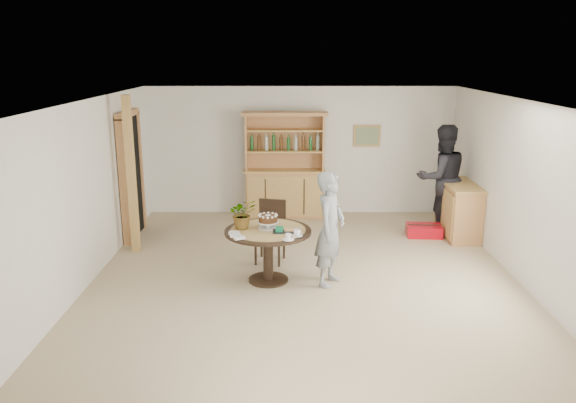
{
  "coord_description": "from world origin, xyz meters",
  "views": [
    {
      "loc": [
        -0.23,
        -7.41,
        3.11
      ],
      "look_at": [
        -0.24,
        0.36,
        1.05
      ],
      "focal_mm": 35.0,
      "sensor_mm": 36.0,
      "label": 1
    }
  ],
  "objects_px": {
    "adult_person": "(442,178)",
    "hutch": "(285,182)",
    "dining_table": "(268,240)",
    "dining_chair": "(271,227)",
    "red_suitcase": "(424,231)",
    "sideboard": "(459,210)",
    "teen_boy": "(330,229)"
  },
  "relations": [
    {
      "from": "dining_chair",
      "to": "red_suitcase",
      "type": "xyz_separation_m",
      "value": [
        2.64,
        1.17,
        -0.43
      ]
    },
    {
      "from": "hutch",
      "to": "red_suitcase",
      "type": "xyz_separation_m",
      "value": [
        2.45,
        -1.28,
        -0.59
      ]
    },
    {
      "from": "red_suitcase",
      "to": "sideboard",
      "type": "bearing_deg",
      "value": 8.01
    },
    {
      "from": "dining_chair",
      "to": "adult_person",
      "type": "distance_m",
      "value": 3.4
    },
    {
      "from": "hutch",
      "to": "sideboard",
      "type": "distance_m",
      "value": 3.29
    },
    {
      "from": "hutch",
      "to": "dining_chair",
      "type": "bearing_deg",
      "value": -94.59
    },
    {
      "from": "hutch",
      "to": "teen_boy",
      "type": "bearing_deg",
      "value": -79.32
    },
    {
      "from": "dining_table",
      "to": "dining_chair",
      "type": "distance_m",
      "value": 0.83
    },
    {
      "from": "dining_table",
      "to": "sideboard",
      "type": "bearing_deg",
      "value": 32.07
    },
    {
      "from": "sideboard",
      "to": "dining_chair",
      "type": "relative_size",
      "value": 1.33
    },
    {
      "from": "dining_chair",
      "to": "red_suitcase",
      "type": "bearing_deg",
      "value": 35.42
    },
    {
      "from": "adult_person",
      "to": "red_suitcase",
      "type": "height_order",
      "value": "adult_person"
    },
    {
      "from": "hutch",
      "to": "sideboard",
      "type": "relative_size",
      "value": 1.62
    },
    {
      "from": "adult_person",
      "to": "red_suitcase",
      "type": "xyz_separation_m",
      "value": [
        -0.35,
        -0.39,
        -0.86
      ]
    },
    {
      "from": "dining_chair",
      "to": "teen_boy",
      "type": "bearing_deg",
      "value": -36.51
    },
    {
      "from": "red_suitcase",
      "to": "dining_chair",
      "type": "bearing_deg",
      "value": -151.96
    },
    {
      "from": "hutch",
      "to": "teen_boy",
      "type": "xyz_separation_m",
      "value": [
        0.64,
        -3.38,
        0.11
      ]
    },
    {
      "from": "dining_table",
      "to": "teen_boy",
      "type": "bearing_deg",
      "value": -6.71
    },
    {
      "from": "sideboard",
      "to": "red_suitcase",
      "type": "distance_m",
      "value": 0.7
    },
    {
      "from": "adult_person",
      "to": "hutch",
      "type": "bearing_deg",
      "value": -30.83
    },
    {
      "from": "adult_person",
      "to": "dining_table",
      "type": "bearing_deg",
      "value": 25.25
    },
    {
      "from": "sideboard",
      "to": "hutch",
      "type": "bearing_deg",
      "value": 157.79
    },
    {
      "from": "dining_table",
      "to": "dining_chair",
      "type": "height_order",
      "value": "dining_chair"
    },
    {
      "from": "red_suitcase",
      "to": "adult_person",
      "type": "bearing_deg",
      "value": 51.95
    },
    {
      "from": "sideboard",
      "to": "teen_boy",
      "type": "bearing_deg",
      "value": -138.33
    },
    {
      "from": "dining_table",
      "to": "adult_person",
      "type": "height_order",
      "value": "adult_person"
    },
    {
      "from": "sideboard",
      "to": "adult_person",
      "type": "height_order",
      "value": "adult_person"
    },
    {
      "from": "sideboard",
      "to": "red_suitcase",
      "type": "xyz_separation_m",
      "value": [
        -0.59,
        -0.04,
        -0.37
      ]
    },
    {
      "from": "dining_table",
      "to": "adult_person",
      "type": "distance_m",
      "value": 3.86
    },
    {
      "from": "dining_chair",
      "to": "dining_table",
      "type": "bearing_deg",
      "value": -79.56
    },
    {
      "from": "hutch",
      "to": "adult_person",
      "type": "height_order",
      "value": "hutch"
    },
    {
      "from": "dining_table",
      "to": "teen_boy",
      "type": "xyz_separation_m",
      "value": [
        0.85,
        -0.1,
        0.19
      ]
    }
  ]
}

